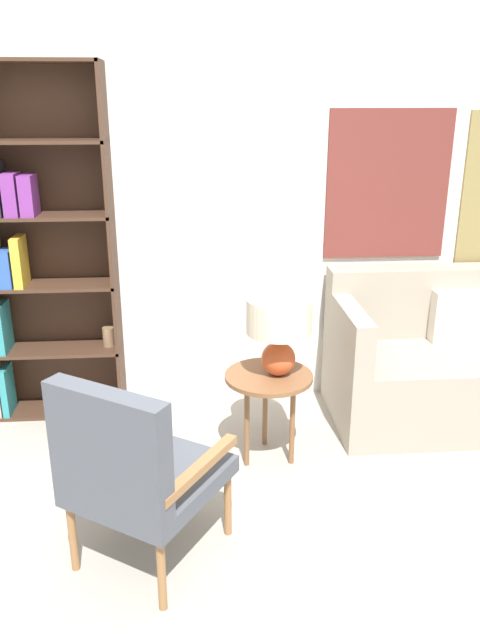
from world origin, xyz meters
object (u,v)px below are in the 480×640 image
(side_table, at_px, (269,384))
(table_lamp, at_px, (279,325))
(armchair, at_px, (132,466))
(bookshelf, at_px, (13,251))
(couch, at_px, (460,364))

(side_table, bearing_deg, table_lamp, 1.31)
(armchair, bearing_deg, bookshelf, 118.04)
(armchair, relative_size, side_table, 1.76)
(bookshelf, height_order, armchair, bookshelf)
(bookshelf, relative_size, couch, 1.32)
(armchair, distance_m, couch, 2.38)
(bookshelf, height_order, table_lamp, bookshelf)
(bookshelf, xyz_separation_m, table_lamp, (1.56, -0.69, -0.28))
(armchair, bearing_deg, table_lamp, 49.50)
(side_table, bearing_deg, bookshelf, 155.45)
(side_table, bearing_deg, couch, 18.41)
(couch, bearing_deg, armchair, -146.96)
(bookshelf, xyz_separation_m, side_table, (1.51, -0.69, -0.63))
(table_lamp, bearing_deg, side_table, -178.69)
(armchair, height_order, table_lamp, table_lamp)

